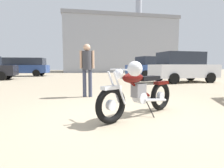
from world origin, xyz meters
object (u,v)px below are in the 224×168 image
Objects in this scene: pale_sedan_back at (156,66)px; dark_sedan_left at (182,67)px; blue_hatchback_right at (24,66)px; vintage_motorcycle at (138,92)px; bystander at (87,65)px.

dark_sedan_left reaches higher than pale_sedan_back.
blue_hatchback_right is (-11.20, 8.75, 0.02)m from dark_sedan_left.
dark_sedan_left is (5.02, 6.32, 0.43)m from vintage_motorcycle.
pale_sedan_back is at bearing 154.04° from bystander.
pale_sedan_back reaches higher than bystander.
pale_sedan_back is (6.26, 8.42, -0.08)m from bystander.
bystander is at bearing -150.02° from dark_sedan_left.
blue_hatchback_right is (-11.60, 4.24, 0.00)m from pale_sedan_back.
vintage_motorcycle is 8.09m from dark_sedan_left.
dark_sedan_left is at bearing -157.76° from vintage_motorcycle.
vintage_motorcycle is 0.47× the size of dark_sedan_left.
bystander is 0.35× the size of blue_hatchback_right.
vintage_motorcycle is 12.12m from pale_sedan_back.
dark_sedan_left reaches higher than blue_hatchback_right.
bystander is at bearing 42.09° from pale_sedan_back.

